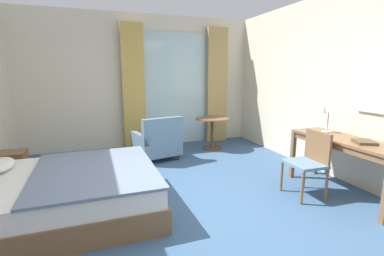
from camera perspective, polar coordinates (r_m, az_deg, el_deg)
name	(u,v)px	position (r m, az deg, el deg)	size (l,w,h in m)	color
ground	(188,210)	(3.62, -0.85, -16.50)	(5.68, 6.98, 0.10)	#38567A
wall_back	(141,82)	(6.35, -10.36, 9.26)	(5.28, 0.12, 2.87)	beige
wall_right	(356,87)	(4.72, 30.62, 7.26)	(0.12, 6.58, 2.87)	beige
balcony_glass_door	(176,89)	(6.46, -3.29, 7.92)	(1.52, 0.02, 2.53)	silver
curtain_panel_left	(133,87)	(6.15, -11.90, 8.14)	(0.47, 0.10, 2.66)	tan
curtain_panel_right	(217,86)	(6.70, 5.10, 8.57)	(0.49, 0.10, 2.66)	tan
bed	(60,193)	(3.65, -25.46, -11.89)	(2.15, 1.76, 0.96)	brown
nightstand	(11,167)	(5.05, -33.08, -6.72)	(0.43, 0.39, 0.47)	brown
writing_desk	(347,146)	(4.26, 29.11, -3.19)	(0.55, 1.56, 0.77)	brown
desk_chair	(310,159)	(4.05, 22.95, -5.89)	(0.43, 0.49, 0.88)	slate
desk_lamp	(324,113)	(4.49, 25.42, 2.78)	(0.23, 0.16, 0.41)	#B7B2A8
closed_book	(364,142)	(4.08, 31.83, -2.44)	(0.22, 0.26, 0.03)	brown
armchair_by_window	(158,142)	(5.34, -7.00, -2.96)	(0.92, 0.84, 0.84)	slate
round_cafe_table	(212,126)	(6.05, 4.16, 0.49)	(0.74, 0.74, 0.68)	brown
wall_mirror	(375,86)	(4.44, 33.32, 7.16)	(0.02, 0.43, 0.71)	silver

